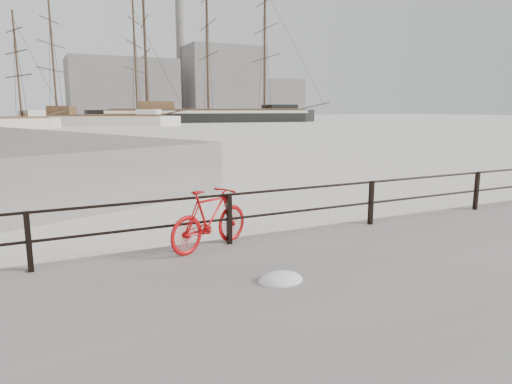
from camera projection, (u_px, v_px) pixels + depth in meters
name	position (u px, v px, depth m)	size (l,w,h in m)	color
ground	(365.00, 237.00, 10.65)	(400.00, 400.00, 0.00)	white
guardrail	(371.00, 203.00, 10.37)	(28.00, 0.10, 1.00)	black
bicycle	(210.00, 219.00, 8.56)	(1.91, 0.28, 1.15)	#B20B0D
barque_black	(209.00, 122.00, 101.75)	(58.14, 19.03, 33.03)	black
schooner_mid	(98.00, 126.00, 81.49)	(31.48, 13.32, 22.41)	silver
industrial_west	(123.00, 89.00, 141.26)	(32.00, 18.00, 18.00)	gray
industrial_mid	(221.00, 83.00, 160.36)	(26.00, 20.00, 24.00)	gray
industrial_east	(272.00, 98.00, 175.67)	(20.00, 16.00, 14.00)	gray
smokestack	(181.00, 53.00, 157.32)	(2.80, 2.80, 44.00)	gray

